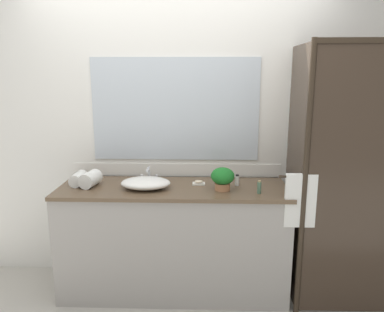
# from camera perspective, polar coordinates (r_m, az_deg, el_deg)

# --- Properties ---
(ground_plane) EXTENTS (8.00, 8.00, 0.00)m
(ground_plane) POSITION_cam_1_polar(r_m,az_deg,el_deg) (3.31, -2.76, -19.80)
(ground_plane) COLOR #B7B2A8
(wall_back_with_mirror) EXTENTS (4.40, 0.06, 2.60)m
(wall_back_with_mirror) POSITION_cam_1_polar(r_m,az_deg,el_deg) (3.17, -2.50, 4.08)
(wall_back_with_mirror) COLOR silver
(wall_back_with_mirror) RESTS_ON ground_plane
(vanity_cabinet) EXTENTS (1.80, 0.58, 0.90)m
(vanity_cabinet) POSITION_cam_1_polar(r_m,az_deg,el_deg) (3.10, -2.83, -12.66)
(vanity_cabinet) COLOR #9E9993
(vanity_cabinet) RESTS_ON ground_plane
(shower_enclosure) EXTENTS (1.20, 0.59, 2.00)m
(shower_enclosure) POSITION_cam_1_polar(r_m,az_deg,el_deg) (2.89, 22.71, -3.50)
(shower_enclosure) COLOR #2D2319
(shower_enclosure) RESTS_ON ground_plane
(sink_basin) EXTENTS (0.38, 0.27, 0.08)m
(sink_basin) POSITION_cam_1_polar(r_m,az_deg,el_deg) (2.90, -7.14, -4.15)
(sink_basin) COLOR white
(sink_basin) RESTS_ON vanity_cabinet
(faucet) EXTENTS (0.17, 0.13, 0.13)m
(faucet) POSITION_cam_1_polar(r_m,az_deg,el_deg) (3.06, -6.63, -3.23)
(faucet) COLOR silver
(faucet) RESTS_ON vanity_cabinet
(potted_plant) EXTENTS (0.18, 0.18, 0.18)m
(potted_plant) POSITION_cam_1_polar(r_m,az_deg,el_deg) (2.83, 4.73, -3.33)
(potted_plant) COLOR #B77A51
(potted_plant) RESTS_ON vanity_cabinet
(soap_dish) EXTENTS (0.10, 0.07, 0.04)m
(soap_dish) POSITION_cam_1_polar(r_m,az_deg,el_deg) (2.98, 1.04, -4.14)
(soap_dish) COLOR silver
(soap_dish) RESTS_ON vanity_cabinet
(amenity_bottle_conditioner) EXTENTS (0.03, 0.03, 0.09)m
(amenity_bottle_conditioner) POSITION_cam_1_polar(r_m,az_deg,el_deg) (2.97, 6.95, -3.73)
(amenity_bottle_conditioner) COLOR white
(amenity_bottle_conditioner) RESTS_ON vanity_cabinet
(amenity_bottle_shampoo) EXTENTS (0.03, 0.03, 0.10)m
(amenity_bottle_shampoo) POSITION_cam_1_polar(r_m,az_deg,el_deg) (2.80, 10.31, -4.76)
(amenity_bottle_shampoo) COLOR #4C7056
(amenity_bottle_shampoo) RESTS_ON vanity_cabinet
(rolled_towel_near_edge) EXTENTS (0.10, 0.19, 0.10)m
(rolled_towel_near_edge) POSITION_cam_1_polar(r_m,az_deg,el_deg) (3.10, -17.06, -3.35)
(rolled_towel_near_edge) COLOR white
(rolled_towel_near_edge) RESTS_ON vanity_cabinet
(rolled_towel_middle) EXTENTS (0.15, 0.20, 0.12)m
(rolled_towel_middle) POSITION_cam_1_polar(r_m,az_deg,el_deg) (3.03, -15.36, -3.44)
(rolled_towel_middle) COLOR white
(rolled_towel_middle) RESTS_ON vanity_cabinet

